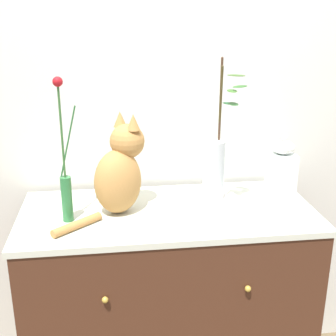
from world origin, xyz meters
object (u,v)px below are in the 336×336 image
(bowl_porcelain, at_px, (212,205))
(jar_lidded_porcelain, at_px, (281,172))
(sideboard, at_px, (168,309))
(cat_sitting, at_px, (119,172))
(vase_slim_green, at_px, (66,181))
(vase_glass_clear, at_px, (214,166))

(bowl_porcelain, distance_m, jar_lidded_porcelain, 0.33)
(sideboard, bearing_deg, bowl_porcelain, -8.54)
(cat_sitting, xyz_separation_m, bowl_porcelain, (0.37, -0.04, -0.14))
(cat_sitting, height_order, vase_slim_green, vase_slim_green)
(jar_lidded_porcelain, bearing_deg, vase_slim_green, -174.15)
(cat_sitting, bearing_deg, vase_glass_clear, -6.88)
(vase_slim_green, relative_size, jar_lidded_porcelain, 1.92)
(vase_slim_green, distance_m, jar_lidded_porcelain, 0.88)
(bowl_porcelain, relative_size, vase_glass_clear, 0.31)
(bowl_porcelain, bearing_deg, sideboard, 171.46)
(cat_sitting, bearing_deg, bowl_porcelain, -6.82)
(bowl_porcelain, bearing_deg, vase_glass_clear, -13.51)
(jar_lidded_porcelain, bearing_deg, bowl_porcelain, -167.02)
(bowl_porcelain, relative_size, jar_lidded_porcelain, 0.60)
(vase_slim_green, distance_m, vase_glass_clear, 0.57)
(sideboard, relative_size, vase_glass_clear, 2.11)
(sideboard, xyz_separation_m, vase_slim_green, (-0.39, -0.05, 0.64))
(bowl_porcelain, height_order, vase_glass_clear, vase_glass_clear)
(cat_sitting, bearing_deg, sideboard, -5.21)
(cat_sitting, xyz_separation_m, vase_glass_clear, (0.37, -0.04, 0.02))
(sideboard, distance_m, vase_glass_clear, 0.69)
(vase_slim_green, bearing_deg, cat_sitting, 17.18)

